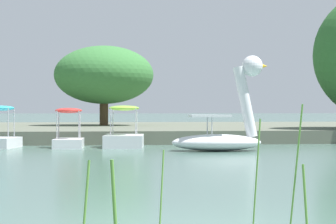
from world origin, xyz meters
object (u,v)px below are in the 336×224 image
Objects in this scene: pedal_boat_cyan at (0,136)px; tree_broadleaf_behind_dock at (104,75)px; pedal_boat_red at (69,136)px; pedal_boat_lime at (124,135)px; swan_boat at (224,128)px.

pedal_boat_cyan is 0.28× the size of tree_broadleaf_behind_dock.
pedal_boat_cyan is at bearing 174.54° from pedal_boat_red.
pedal_boat_red is (-2.13, -0.11, -0.02)m from pedal_boat_lime.
swan_boat is 16.61m from tree_broadleaf_behind_dock.
tree_broadleaf_behind_dock is (1.72, 13.20, 3.01)m from pedal_boat_red.
pedal_boat_lime is 4.74m from pedal_boat_cyan.
pedal_boat_lime is 0.34× the size of tree_broadleaf_behind_dock.
swan_boat reaches higher than pedal_boat_cyan.
pedal_boat_lime is 1.18× the size of pedal_boat_cyan.
pedal_boat_red is (-5.50, 2.76, -0.37)m from swan_boat.
swan_boat is at bearing -76.68° from tree_broadleaf_behind_dock.
swan_boat is 1.62× the size of pedal_boat_cyan.
pedal_boat_lime is 13.43m from tree_broadleaf_behind_dock.
pedal_boat_cyan is (-8.11, 3.01, -0.38)m from swan_boat.
tree_broadleaf_behind_dock reaches higher than pedal_boat_red.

